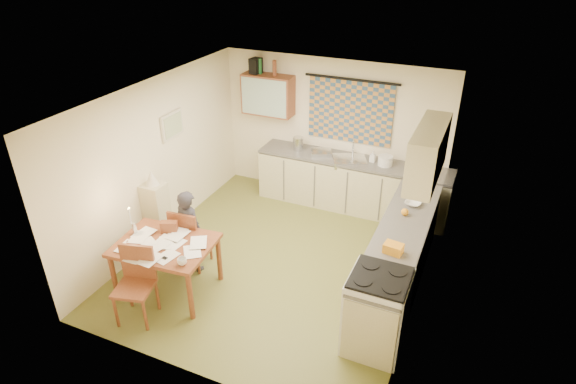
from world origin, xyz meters
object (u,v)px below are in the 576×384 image
at_px(shelf_stand, 157,216).
at_px(chair_far, 192,248).
at_px(counter_back, 352,184).
at_px(counter_right, 398,261).
at_px(person, 190,231).
at_px(dining_table, 168,266).
at_px(stove, 376,312).

bearing_deg(shelf_stand, chair_far, -15.66).
relative_size(counter_back, counter_right, 1.12).
relative_size(chair_far, person, 0.77).
bearing_deg(shelf_stand, dining_table, -46.63).
relative_size(counter_back, dining_table, 2.52).
distance_m(counter_back, chair_far, 3.00).
bearing_deg(counter_back, dining_table, -116.96).
bearing_deg(person, chair_far, -40.84).
xyz_separation_m(counter_back, counter_right, (1.21, -1.86, -0.00)).
distance_m(counter_right, chair_far, 2.90).
bearing_deg(stove, counter_back, 111.97).
height_order(stove, shelf_stand, shelf_stand).
relative_size(counter_right, chair_far, 3.07).
distance_m(chair_far, person, 0.33).
relative_size(counter_back, stove, 3.24).
xyz_separation_m(stove, shelf_stand, (-3.54, 0.67, 0.03)).
distance_m(stove, person, 2.81).
distance_m(counter_back, shelf_stand, 3.30).
height_order(counter_right, chair_far, chair_far).
xyz_separation_m(counter_right, dining_table, (-2.79, -1.26, -0.07)).
bearing_deg(dining_table, person, 83.20).
relative_size(counter_back, chair_far, 3.44).
xyz_separation_m(chair_far, shelf_stand, (-0.73, 0.20, 0.24)).
distance_m(stove, dining_table, 2.80).
relative_size(dining_table, person, 1.05).
bearing_deg(counter_back, person, -121.35).
bearing_deg(counter_back, chair_far, -122.40).
height_order(counter_right, shelf_stand, shelf_stand).
xyz_separation_m(stove, chair_far, (-2.81, 0.46, -0.21)).
bearing_deg(person, dining_table, 101.12).
distance_m(counter_right, person, 2.88).
height_order(dining_table, chair_far, chair_far).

